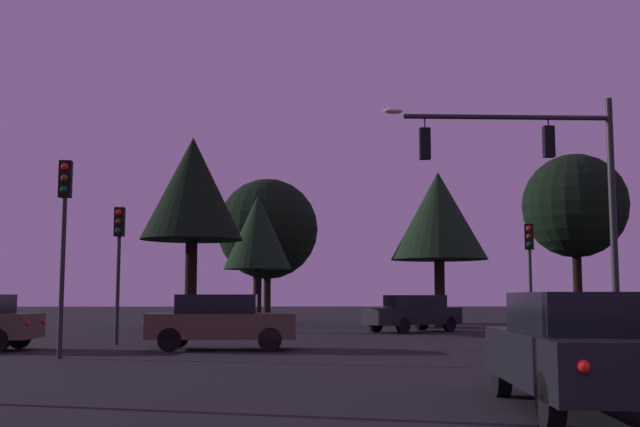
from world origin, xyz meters
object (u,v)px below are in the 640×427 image
Objects in this scene: car_crossing_left at (221,321)px; tree_right_cluster at (192,189)px; traffic_light_corner_left at (530,257)px; car_nearside_lane at (581,349)px; traffic_signal_mast_arm at (547,174)px; tree_left_far at (575,206)px; tree_center_horizon at (439,216)px; car_far_lane at (414,313)px; tree_lot_edge at (258,232)px; traffic_light_far_side at (64,218)px; traffic_light_median at (119,247)px; tree_behind_sign at (268,229)px; car_parked_lot at (622,312)px.

car_crossing_left is 0.50× the size of tree_right_cluster.
car_nearside_lane is at bearing -105.01° from traffic_light_corner_left.
tree_left_far is (3.87, 8.46, 0.08)m from traffic_signal_mast_arm.
tree_center_horizon is at bearing 90.58° from traffic_signal_mast_arm.
car_far_lane is (1.27, 22.38, -0.00)m from car_nearside_lane.
tree_left_far is at bearing -36.36° from tree_lot_edge.
traffic_signal_mast_arm is 1.01× the size of tree_left_far.
traffic_light_far_side is 0.71× the size of tree_lot_edge.
traffic_light_far_side reaches higher than traffic_light_median.
tree_center_horizon reaches higher than tree_left_far.
car_nearside_lane and car_crossing_left have the same top height.
tree_center_horizon is (12.44, 13.33, 2.36)m from traffic_light_median.
traffic_light_far_side is 13.09m from car_nearside_lane.
traffic_signal_mast_arm is at bearing -44.57° from tree_right_cluster.
tree_left_far is (2.81, 3.11, 2.15)m from traffic_light_corner_left.
tree_behind_sign reaches higher than traffic_signal_mast_arm.
tree_lot_edge is at bearing 116.71° from traffic_signal_mast_arm.
traffic_light_far_side reaches higher than car_crossing_left.
traffic_light_median is at bearing 145.39° from car_crossing_left.
tree_behind_sign is at bearing 86.46° from tree_lot_edge.
car_far_lane is at bearing -168.88° from car_parked_lot.
traffic_light_corner_left is 0.97× the size of car_crossing_left.
car_nearside_lane is 0.69× the size of tree_lot_edge.
traffic_light_far_side is 5.27m from car_crossing_left.
tree_lot_edge reaches higher than traffic_light_median.
car_nearside_lane is 24.92m from tree_right_cluster.
traffic_light_median is at bearing -96.97° from tree_right_cluster.
traffic_light_corner_left is 0.95× the size of traffic_light_median.
traffic_light_median is 15.94m from tree_lot_edge.
car_parked_lot is 0.62× the size of tree_left_far.
tree_right_cluster is (-2.81, -11.78, 0.67)m from tree_behind_sign.
traffic_light_corner_left is 6.62m from car_far_lane.
tree_lot_edge reaches higher than car_far_lane.
traffic_light_corner_left is 0.57× the size of tree_left_far.
traffic_light_corner_left is at bearing -130.82° from car_parked_lot.
car_nearside_lane is at bearing -110.13° from tree_left_far.
tree_behind_sign reaches higher than traffic_light_far_side.
traffic_light_median reaches higher than car_nearside_lane.
tree_right_cluster reaches higher than tree_lot_edge.
tree_right_cluster is 7.18m from tree_lot_edge.
traffic_light_median is at bearing -153.16° from car_parked_lot.
car_crossing_left is at bearing -90.57° from tree_lot_edge.
traffic_signal_mast_arm is 0.87× the size of tree_right_cluster.
car_crossing_left is at bearing -123.52° from car_far_lane.
traffic_signal_mast_arm is at bearing -101.17° from traffic_light_corner_left.
car_far_lane is 1.00× the size of car_parked_lot.
traffic_light_median is 0.51× the size of tree_right_cluster.
traffic_light_corner_left reaches higher than car_nearside_lane.
traffic_light_far_side reaches higher than traffic_light_corner_left.
tree_behind_sign is 5.22m from tree_lot_edge.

